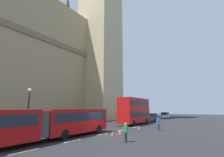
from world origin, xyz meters
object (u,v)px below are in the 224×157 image
sedan_trailing (165,115)px  street_lamp (28,108)px  pedestrian_near_cones (126,132)px  sedan_lead (152,117)px  pedestrian_by_kerb (159,124)px  articulated_bus (38,122)px  double_decker_bus (135,110)px  traffic_cone_middle (120,132)px  traffic_cone_west (112,134)px  traffic_cone_east (139,128)px

sedan_trailing → street_lamp: bearing=173.8°
sedan_trailing → pedestrian_near_cones: (-37.21, -6.60, -0.00)m
sedan_lead → pedestrian_by_kerb: sedan_lead is taller
articulated_bus → pedestrian_near_cones: (4.59, -6.42, -0.83)m
double_decker_bus → pedestrian_by_kerb: bearing=-133.8°
traffic_cone_middle → pedestrian_by_kerb: 6.59m
double_decker_bus → pedestrian_by_kerb: double_decker_bus is taller
double_decker_bus → traffic_cone_west: size_ratio=15.93×
pedestrian_near_cones → pedestrian_by_kerb: size_ratio=1.00×
street_lamp → pedestrian_near_cones: (2.95, -10.93, -2.14)m
sedan_lead → traffic_cone_west: size_ratio=7.59×
sedan_lead → traffic_cone_east: (-16.46, -3.87, -0.63)m
traffic_cone_west → sedan_lead: bearing=9.1°
double_decker_bus → traffic_cone_west: 14.62m
traffic_cone_west → street_lamp: 10.00m
sedan_trailing → pedestrian_by_kerb: 28.64m
traffic_cone_east → street_lamp: (-11.19, 8.60, 2.77)m
street_lamp → pedestrian_by_kerb: street_lamp is taller
articulated_bus → traffic_cone_west: size_ratio=30.91×
double_decker_bus → street_lamp: bearing=166.3°
articulated_bus → street_lamp: bearing=70.0°
pedestrian_near_cones → pedestrian_by_kerb: 9.36m
traffic_cone_east → pedestrian_by_kerb: (1.12, -2.41, 0.63)m
traffic_cone_east → sedan_trailing: bearing=8.4°
double_decker_bus → traffic_cone_east: 8.76m
sedan_trailing → pedestrian_by_kerb: size_ratio=2.60×
sedan_lead → street_lamp: street_lamp is taller
traffic_cone_west → street_lamp: street_lamp is taller
articulated_bus → pedestrian_near_cones: articulated_bus is taller
sedan_trailing → traffic_cone_middle: size_ratio=7.59×
sedan_lead → street_lamp: (-27.64, 4.72, 2.14)m
articulated_bus → traffic_cone_west: 7.56m
traffic_cone_middle → pedestrian_by_kerb: bearing=-23.4°
traffic_cone_east → articulated_bus: bearing=162.3°
traffic_cone_west → pedestrian_by_kerb: size_ratio=0.34×
traffic_cone_west → pedestrian_by_kerb: bearing=-18.9°
double_decker_bus → pedestrian_near_cones: size_ratio=5.47×
double_decker_bus → sedan_trailing: double_decker_bus is taller
articulated_bus → traffic_cone_east: articulated_bus is taller
articulated_bus → sedan_lead: articulated_bus is taller
traffic_cone_east → street_lamp: 14.38m
double_decker_bus → sedan_trailing: 21.69m
traffic_cone_middle → traffic_cone_east: bearing=-2.3°
traffic_cone_middle → sedan_lead: bearing=9.8°
traffic_cone_west → traffic_cone_east: (6.52, -0.20, 0.00)m
articulated_bus → pedestrian_near_cones: size_ratio=10.61×
double_decker_bus → sedan_trailing: size_ratio=2.10×
pedestrian_near_cones → sedan_lead: bearing=14.1°
sedan_trailing → street_lamp: size_ratio=0.83×
sedan_trailing → pedestrian_by_kerb: sedan_trailing is taller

